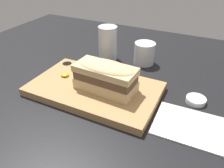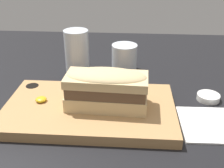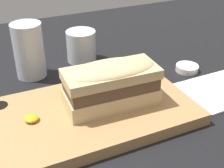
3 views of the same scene
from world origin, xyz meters
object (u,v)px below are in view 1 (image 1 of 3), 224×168
object	(u,v)px
water_glass	(108,46)
napkin	(189,126)
sandwich	(105,75)
wine_glass	(144,54)
serving_board	(94,89)
condiment_dish	(196,100)

from	to	relation	value
water_glass	napkin	distance (cm)	41.67
sandwich	wine_glass	distance (cm)	24.48
wine_glass	napkin	distance (cm)	33.77
serving_board	sandwich	distance (cm)	6.77
napkin	condiment_dish	size ratio (longest dim) A/B	3.09
sandwich	wine_glass	bearing A→B (deg)	82.93
sandwich	napkin	size ratio (longest dim) A/B	1.05
serving_board	water_glass	size ratio (longest dim) A/B	2.96
water_glass	condiment_dish	size ratio (longest dim) A/B	2.34
serving_board	condiment_dish	size ratio (longest dim) A/B	6.92
serving_board	condiment_dish	world-z (taller)	serving_board
water_glass	condiment_dish	bearing A→B (deg)	-21.68
water_glass	serving_board	bearing A→B (deg)	-73.25
water_glass	condiment_dish	xyz separation A→B (cm)	(33.70, -13.40, -4.65)
condiment_dish	water_glass	bearing A→B (deg)	158.32
wine_glass	napkin	xyz separation A→B (cm)	(20.56, -26.57, -3.42)
sandwich	condiment_dish	world-z (taller)	sandwich
serving_board	napkin	distance (cm)	27.51
condiment_dish	napkin	bearing A→B (deg)	-89.72
sandwich	water_glass	size ratio (longest dim) A/B	1.39
sandwich	condiment_dish	xyz separation A→B (cm)	(23.50, 8.02, -5.98)
sandwich	wine_glass	world-z (taller)	sandwich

